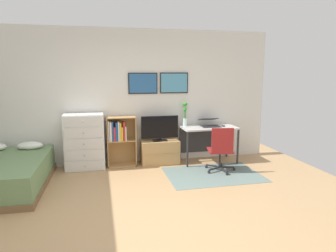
# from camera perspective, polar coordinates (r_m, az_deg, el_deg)

# --- Properties ---
(ground_plane) EXTENTS (7.20, 7.20, 0.00)m
(ground_plane) POSITION_cam_1_polar(r_m,az_deg,el_deg) (4.16, -4.95, -16.24)
(ground_plane) COLOR tan
(wall_back_with_posters) EXTENTS (6.12, 0.09, 2.70)m
(wall_back_with_posters) POSITION_cam_1_polar(r_m,az_deg,el_deg) (6.16, -8.21, 5.43)
(wall_back_with_posters) COLOR silver
(wall_back_with_posters) RESTS_ON ground_plane
(area_rug) EXTENTS (1.70, 1.20, 0.01)m
(area_rug) POSITION_cam_1_polar(r_m,az_deg,el_deg) (5.65, 8.50, -9.01)
(area_rug) COLOR slate
(area_rug) RESTS_ON ground_plane
(bed) EXTENTS (1.44, 1.97, 0.60)m
(bed) POSITION_cam_1_polar(r_m,az_deg,el_deg) (5.57, -29.12, -7.95)
(bed) COLOR brown
(bed) RESTS_ON ground_plane
(dresser) EXTENTS (0.74, 0.46, 1.07)m
(dresser) POSITION_cam_1_polar(r_m,az_deg,el_deg) (6.00, -15.50, -2.87)
(dresser) COLOR silver
(dresser) RESTS_ON ground_plane
(bookshelf) EXTENTS (0.57, 0.30, 0.98)m
(bookshelf) POSITION_cam_1_polar(r_m,az_deg,el_deg) (6.06, -9.21, -2.01)
(bookshelf) COLOR tan
(bookshelf) RESTS_ON ground_plane
(tv_stand) EXTENTS (0.77, 0.41, 0.48)m
(tv_stand) POSITION_cam_1_polar(r_m,az_deg,el_deg) (6.19, -1.57, -4.93)
(tv_stand) COLOR tan
(tv_stand) RESTS_ON ground_plane
(television) EXTENTS (0.76, 0.16, 0.51)m
(television) POSITION_cam_1_polar(r_m,az_deg,el_deg) (6.06, -1.55, -0.49)
(television) COLOR black
(television) RESTS_ON tv_stand
(desk) EXTENTS (1.13, 0.60, 0.74)m
(desk) POSITION_cam_1_polar(r_m,az_deg,el_deg) (6.36, 7.45, -1.23)
(desk) COLOR silver
(desk) RESTS_ON ground_plane
(office_chair) EXTENTS (0.58, 0.57, 0.86)m
(office_chair) POSITION_cam_1_polar(r_m,az_deg,el_deg) (5.67, 10.00, -4.20)
(office_chair) COLOR #232326
(office_chair) RESTS_ON ground_plane
(laptop) EXTENTS (0.39, 0.42, 0.17)m
(laptop) POSITION_cam_1_polar(r_m,az_deg,el_deg) (6.34, 7.86, 0.58)
(laptop) COLOR #333338
(laptop) RESTS_ON desk
(computer_mouse) EXTENTS (0.06, 0.10, 0.03)m
(computer_mouse) POSITION_cam_1_polar(r_m,az_deg,el_deg) (6.34, 10.39, 0.05)
(computer_mouse) COLOR #262628
(computer_mouse) RESTS_ON desk
(bamboo_vase) EXTENTS (0.10, 0.10, 0.50)m
(bamboo_vase) POSITION_cam_1_polar(r_m,az_deg,el_deg) (6.27, 3.24, 2.42)
(bamboo_vase) COLOR silver
(bamboo_vase) RESTS_ON desk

